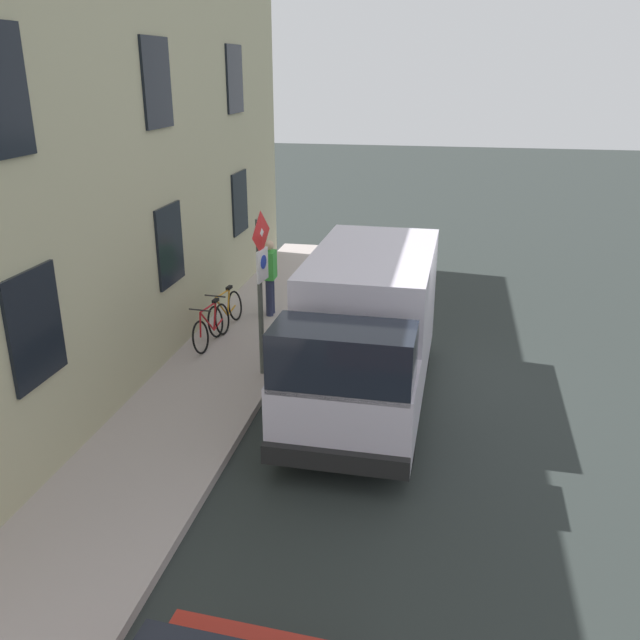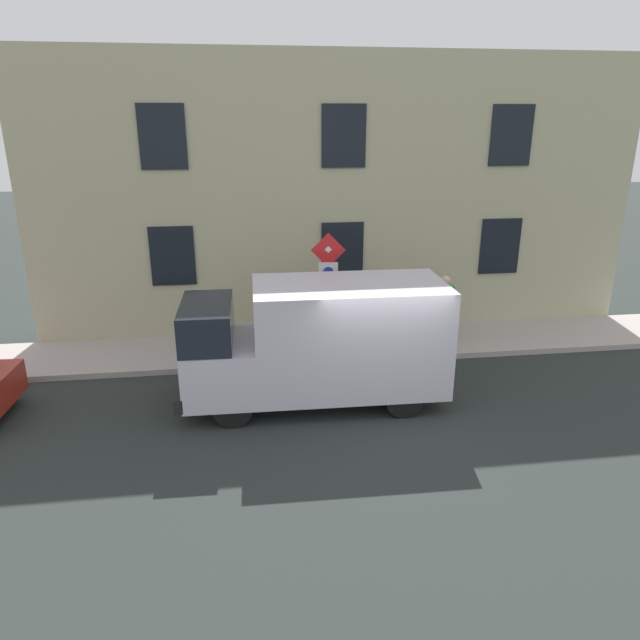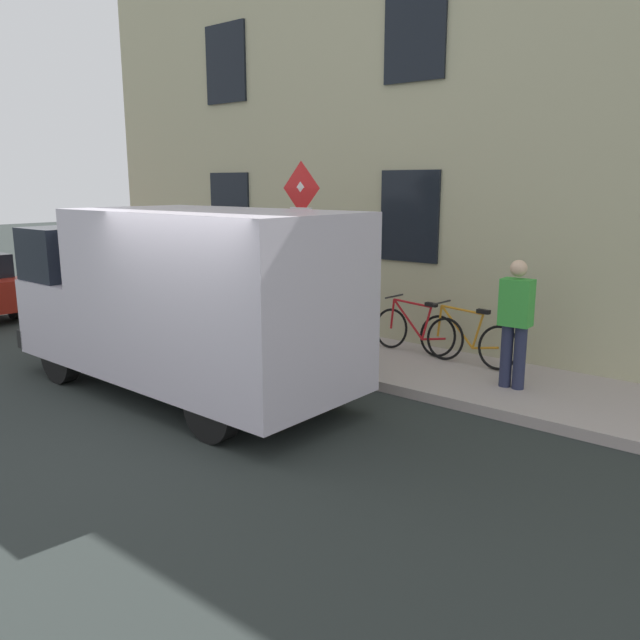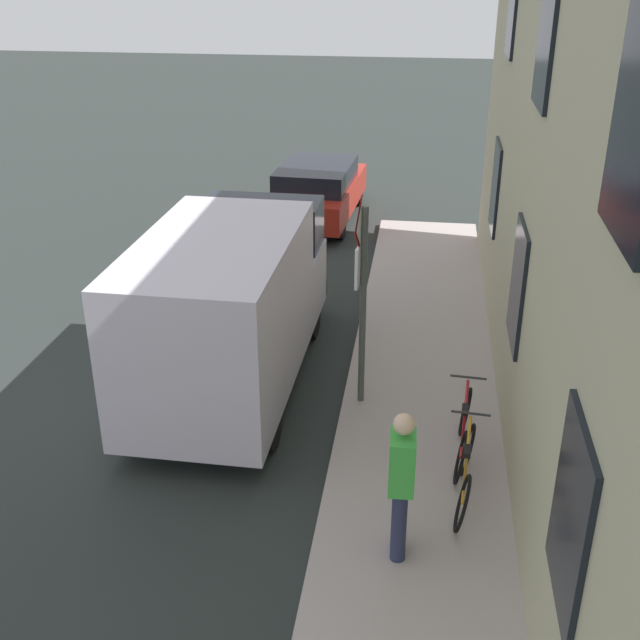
% 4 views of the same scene
% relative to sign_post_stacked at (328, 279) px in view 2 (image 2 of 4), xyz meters
% --- Properties ---
extents(ground_plane, '(80.00, 80.00, 0.00)m').
position_rel_sign_post_stacked_xyz_m(ground_plane, '(-2.38, -0.67, -2.08)').
color(ground_plane, '#272D2A').
extents(sidewalk_slab, '(2.19, 17.74, 0.14)m').
position_rel_sign_post_stacked_xyz_m(sidewalk_slab, '(0.88, -0.67, -2.01)').
color(sidewalk_slab, '#A99D98').
rests_on(sidewalk_slab, ground_plane).
extents(building_facade, '(0.75, 15.74, 7.15)m').
position_rel_sign_post_stacked_xyz_m(building_facade, '(2.32, -0.67, 1.49)').
color(building_facade, '#B3AF8A').
rests_on(building_facade, ground_plane).
extents(sign_post_stacked, '(0.17, 0.56, 2.89)m').
position_rel_sign_post_stacked_xyz_m(sign_post_stacked, '(0.00, 0.00, 0.00)').
color(sign_post_stacked, '#474C47').
rests_on(sign_post_stacked, sidewalk_slab).
extents(delivery_van, '(2.10, 5.37, 2.50)m').
position_rel_sign_post_stacked_xyz_m(delivery_van, '(-1.91, 0.46, -0.75)').
color(delivery_van, silver).
rests_on(delivery_van, ground_plane).
extents(bicycle_orange, '(0.46, 1.72, 0.89)m').
position_rel_sign_post_stacked_xyz_m(bicycle_orange, '(1.43, -2.06, -1.57)').
color(bicycle_orange, black).
rests_on(bicycle_orange, sidewalk_slab).
extents(bicycle_red, '(0.46, 1.72, 0.89)m').
position_rel_sign_post_stacked_xyz_m(bicycle_red, '(1.43, -1.18, -1.57)').
color(bicycle_red, black).
rests_on(bicycle_red, sidewalk_slab).
extents(pedestrian, '(0.27, 0.41, 1.72)m').
position_rel_sign_post_stacked_xyz_m(pedestrian, '(0.71, -3.08, -1.01)').
color(pedestrian, '#262B47').
rests_on(pedestrian, sidewalk_slab).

